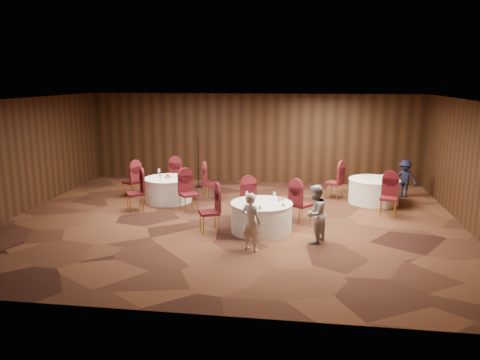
# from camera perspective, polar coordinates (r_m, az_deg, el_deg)

# --- Properties ---
(ground) EXTENTS (12.00, 12.00, 0.00)m
(ground) POSITION_cam_1_polar(r_m,az_deg,el_deg) (12.50, -1.04, -5.10)
(ground) COLOR black
(ground) RESTS_ON ground
(room_shell) EXTENTS (12.00, 12.00, 12.00)m
(room_shell) POSITION_cam_1_polar(r_m,az_deg,el_deg) (12.05, -1.08, 3.84)
(room_shell) COLOR silver
(room_shell) RESTS_ON ground
(table_main) EXTENTS (1.53, 1.53, 0.74)m
(table_main) POSITION_cam_1_polar(r_m,az_deg,el_deg) (11.63, 2.63, -4.52)
(table_main) COLOR white
(table_main) RESTS_ON ground
(table_left) EXTENTS (1.47, 1.47, 0.74)m
(table_left) POSITION_cam_1_polar(r_m,az_deg,el_deg) (14.59, -8.75, -1.15)
(table_left) COLOR white
(table_left) RESTS_ON ground
(table_right) EXTENTS (1.52, 1.52, 0.74)m
(table_right) POSITION_cam_1_polar(r_m,az_deg,el_deg) (14.83, 15.99, -1.27)
(table_right) COLOR white
(table_right) RESTS_ON ground
(chairs_main) EXTENTS (2.94, 1.97, 1.00)m
(chairs_main) POSITION_cam_1_polar(r_m,az_deg,el_deg) (12.19, 1.56, -3.10)
(chairs_main) COLOR #470E12
(chairs_main) RESTS_ON ground
(chairs_left) EXTENTS (3.30, 3.11, 1.00)m
(chairs_left) POSITION_cam_1_polar(r_m,az_deg,el_deg) (14.58, -8.61, -0.66)
(chairs_left) COLOR #470E12
(chairs_left) RESTS_ON ground
(chairs_right) EXTENTS (2.05, 2.41, 1.00)m
(chairs_right) POSITION_cam_1_polar(r_m,az_deg,el_deg) (14.31, 14.39, -1.15)
(chairs_right) COLOR #470E12
(chairs_right) RESTS_ON ground
(tabletop_main) EXTENTS (1.05, 1.06, 0.22)m
(tabletop_main) POSITION_cam_1_polar(r_m,az_deg,el_deg) (11.43, 3.47, -2.43)
(tabletop_main) COLOR silver
(tabletop_main) RESTS_ON table_main
(tabletop_left) EXTENTS (0.87, 0.86, 0.22)m
(tabletop_left) POSITION_cam_1_polar(r_m,az_deg,el_deg) (14.49, -8.83, 0.56)
(tabletop_left) COLOR silver
(tabletop_left) RESTS_ON table_left
(tabletop_right) EXTENTS (0.08, 0.08, 0.22)m
(tabletop_right) POSITION_cam_1_polar(r_m,az_deg,el_deg) (14.48, 17.07, 0.45)
(tabletop_right) COLOR silver
(tabletop_right) RESTS_ON table_right
(mic_stand) EXTENTS (0.24, 0.24, 1.72)m
(mic_stand) POSITION_cam_1_polar(r_m,az_deg,el_deg) (16.36, -5.07, 0.90)
(mic_stand) COLOR black
(mic_stand) RESTS_ON ground
(woman_a) EXTENTS (0.57, 0.50, 1.32)m
(woman_a) POSITION_cam_1_polar(r_m,az_deg,el_deg) (10.29, 1.37, -5.13)
(woman_a) COLOR silver
(woman_a) RESTS_ON ground
(woman_b) EXTENTS (0.76, 0.83, 1.37)m
(woman_b) POSITION_cam_1_polar(r_m,az_deg,el_deg) (10.91, 9.09, -4.11)
(woman_b) COLOR #A1A0A5
(woman_b) RESTS_ON ground
(man_c) EXTENTS (0.90, 0.75, 1.21)m
(man_c) POSITION_cam_1_polar(r_m,az_deg,el_deg) (15.82, 19.44, 0.18)
(man_c) COLOR black
(man_c) RESTS_ON ground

